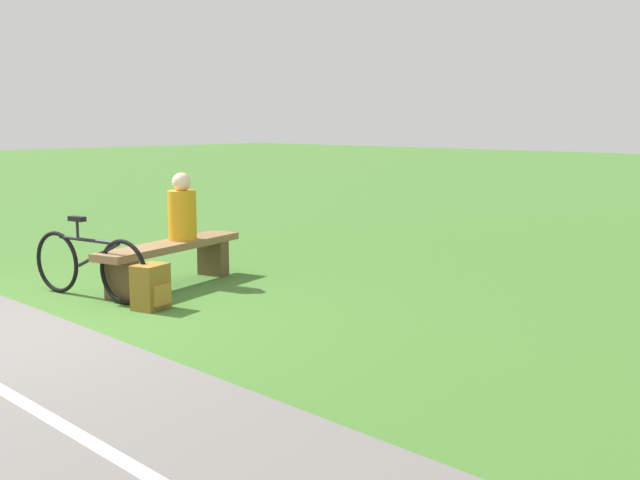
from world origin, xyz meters
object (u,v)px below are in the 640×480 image
object	(u,v)px
backpack	(151,287)
bench	(170,255)
bicycle	(89,265)
person_seated	(182,210)

from	to	relation	value
backpack	bench	bearing A→B (deg)	-136.97
bicycle	person_seated	bearing A→B (deg)	76.69
person_seated	backpack	bearing A→B (deg)	25.15
bench	backpack	bearing A→B (deg)	30.23
bench	person_seated	xyz separation A→B (m)	(-0.21, -0.05, 0.48)
bench	bicycle	xyz separation A→B (m)	(0.93, -0.14, 0.00)
bicycle	backpack	bearing A→B (deg)	1.73
bench	bicycle	bearing A→B (deg)	-21.12
person_seated	bicycle	bearing A→B (deg)	-17.17
bicycle	backpack	size ratio (longest dim) A/B	3.77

